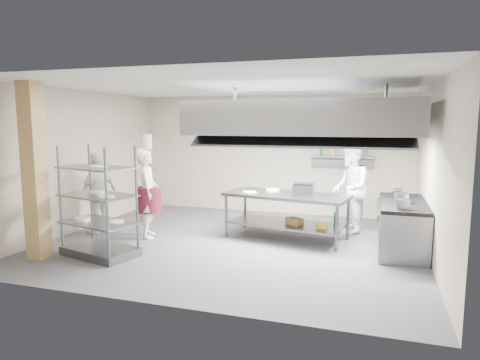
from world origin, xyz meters
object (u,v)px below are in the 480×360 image
(chef_line, at_px, (350,188))
(griddle, at_px, (304,189))
(island, at_px, (286,216))
(chef_plating, at_px, (99,193))
(stockpot, at_px, (402,198))
(pass_rack, at_px, (98,201))
(chef_head, at_px, (147,193))
(cooking_range, at_px, (402,227))

(chef_line, distance_m, griddle, 1.18)
(island, relative_size, chef_line, 1.28)
(chef_plating, distance_m, stockpot, 5.99)
(griddle, bearing_deg, stockpot, -7.87)
(pass_rack, relative_size, griddle, 4.74)
(chef_line, relative_size, stockpot, 7.90)
(griddle, distance_m, stockpot, 1.82)
(chef_head, relative_size, stockpot, 7.48)
(griddle, bearing_deg, pass_rack, -146.26)
(chef_line, relative_size, griddle, 4.70)
(chef_line, bearing_deg, pass_rack, -63.23)
(griddle, bearing_deg, chef_plating, -168.55)
(chef_line, distance_m, stockpot, 1.46)
(island, bearing_deg, pass_rack, -134.29)
(chef_plating, bearing_deg, pass_rack, 40.61)
(chef_head, bearing_deg, chef_plating, 63.29)
(pass_rack, distance_m, griddle, 3.86)
(chef_head, xyz_separation_m, stockpot, (4.83, 0.52, 0.08))
(stockpot, bearing_deg, pass_rack, -159.78)
(island, xyz_separation_m, stockpot, (2.14, -0.24, 0.53))
(stockpot, bearing_deg, griddle, 171.63)
(island, distance_m, cooking_range, 2.18)
(pass_rack, height_order, chef_plating, pass_rack)
(pass_rack, xyz_separation_m, stockpot, (5.03, 1.85, 0.02))
(chef_head, relative_size, griddle, 4.45)
(pass_rack, relative_size, cooking_range, 0.96)
(chef_plating, relative_size, stockpot, 7.08)
(griddle, bearing_deg, chef_head, -165.00)
(griddle, height_order, stockpot, griddle)
(island, xyz_separation_m, griddle, (0.34, 0.02, 0.55))
(island, height_order, chef_line, chef_line)
(pass_rack, xyz_separation_m, chef_line, (4.06, 2.95, -0.01))
(cooking_range, relative_size, stockpot, 8.26)
(pass_rack, relative_size, stockpot, 7.97)
(chef_plating, height_order, griddle, chef_plating)
(cooking_range, xyz_separation_m, griddle, (-1.83, 0.15, 0.59))
(griddle, relative_size, stockpot, 1.68)
(chef_line, bearing_deg, island, -63.30)
(cooking_range, relative_size, chef_head, 1.10)
(cooking_range, distance_m, chef_line, 1.50)
(pass_rack, height_order, cooking_range, pass_rack)
(island, distance_m, chef_head, 2.83)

